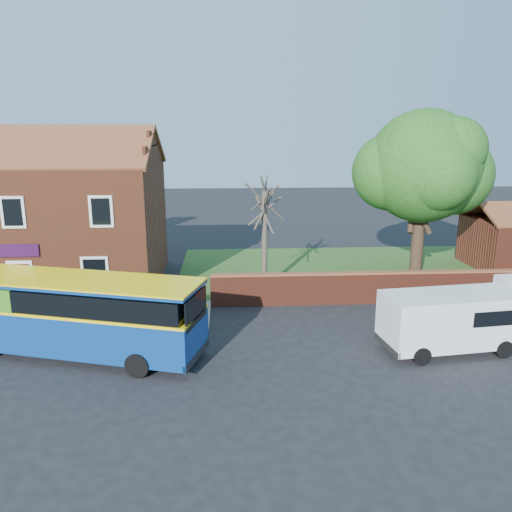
{
  "coord_description": "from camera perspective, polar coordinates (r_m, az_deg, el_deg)",
  "views": [
    {
      "loc": [
        2.81,
        -15.89,
        8.16
      ],
      "look_at": [
        4.07,
        5.0,
        2.98
      ],
      "focal_mm": 35.0,
      "sensor_mm": 36.0,
      "label": 1
    }
  ],
  "objects": [
    {
      "name": "ground",
      "position": [
        18.09,
        -12.34,
        -13.26
      ],
      "size": [
        120.0,
        120.0,
        0.0
      ],
      "primitive_type": "plane",
      "color": "black",
      "rests_on": "ground"
    },
    {
      "name": "pavement",
      "position": [
        25.11,
        -26.41,
        -6.43
      ],
      "size": [
        18.0,
        3.5,
        0.12
      ],
      "primitive_type": "cube",
      "color": "gray",
      "rests_on": "ground"
    },
    {
      "name": "grass_strip",
      "position": [
        31.7,
        15.43,
        -1.48
      ],
      "size": [
        26.0,
        12.0,
        0.04
      ],
      "primitive_type": "cube",
      "color": "#426B28",
      "rests_on": "ground"
    },
    {
      "name": "shop_building",
      "position": [
        29.49,
        -22.92,
        3.55
      ],
      "size": [
        12.3,
        8.13,
        10.5
      ],
      "color": "brown",
      "rests_on": "ground"
    },
    {
      "name": "boundary_wall",
      "position": [
        26.11,
        19.71,
        -3.27
      ],
      "size": [
        22.0,
        0.38,
        1.6
      ],
      "color": "maroon",
      "rests_on": "ground"
    },
    {
      "name": "bus",
      "position": [
        20.01,
        -21.04,
        -5.88
      ],
      "size": [
        10.13,
        5.16,
        3.0
      ],
      "rotation": [
        0.0,
        0.0,
        -0.29
      ],
      "color": "navy",
      "rests_on": "ground"
    },
    {
      "name": "van_near",
      "position": [
        20.5,
        21.43,
        -6.72
      ],
      "size": [
        5.41,
        2.69,
        2.28
      ],
      "rotation": [
        0.0,
        0.0,
        0.12
      ],
      "color": "white",
      "rests_on": "ground"
    },
    {
      "name": "large_tree",
      "position": [
        29.19,
        18.57,
        9.33
      ],
      "size": [
        7.75,
        6.13,
        9.45
      ],
      "color": "black",
      "rests_on": "ground"
    },
    {
      "name": "bare_tree",
      "position": [
        26.07,
        0.99,
        2.37
      ],
      "size": [
        2.15,
        2.56,
        5.74
      ],
      "color": "#4C4238",
      "rests_on": "ground"
    }
  ]
}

